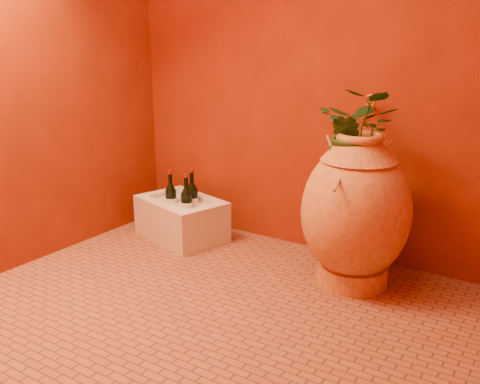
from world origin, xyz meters
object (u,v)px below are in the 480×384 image
Objects in this scene: wine_bottle_b at (192,200)px; amphora at (356,211)px; wall_tap at (369,108)px; stone_basin at (182,219)px; wine_bottle_a at (187,204)px; wine_bottle_c at (171,200)px.

amphora is at bearing -3.98° from wine_bottle_b.
wall_tap is (-0.06, 0.27, 0.50)m from amphora.
stone_basin is 2.07× the size of wine_bottle_a.
wine_bottle_c is (-0.12, -0.07, -0.01)m from wine_bottle_b.
wine_bottle_a reaches higher than stone_basin.
wall_tap is (1.19, 0.26, 0.65)m from wine_bottle_c.
wine_bottle_c is 1.99× the size of wall_tap.
wall_tap reaches higher than stone_basin.
wine_bottle_a is 1.26m from wall_tap.
amphora is at bearing 0.58° from wine_bottle_a.
wine_bottle_c is at bearing 171.50° from wine_bottle_a.
wine_bottle_a is at bearing -179.42° from amphora.
amphora is 1.26m from wine_bottle_c.
amphora reaches higher than wine_bottle_a.
stone_basin is at bearing 152.36° from wine_bottle_a.
wall_tap is at bearing 12.39° from wine_bottle_c.
wine_bottle_c is 1.38m from wall_tap.
amphora is 1.12m from wine_bottle_a.
stone_basin is 0.15m from wine_bottle_b.
amphora is 1.22m from stone_basin.
stone_basin is 2.00× the size of wine_bottle_b.
amphora is 2.65× the size of wine_bottle_c.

